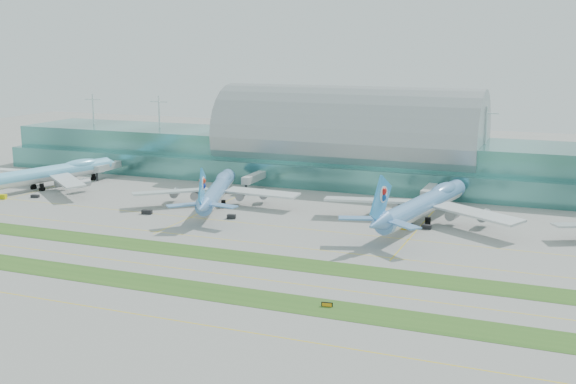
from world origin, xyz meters
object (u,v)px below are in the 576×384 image
at_px(airliner_b, 217,189).
at_px(airliner_c, 425,203).
at_px(terminal, 348,150).
at_px(airliner_a, 46,173).
at_px(taxiway_sign_east, 327,305).

distance_m(airliner_b, airliner_c, 80.31).
bearing_deg(airliner_b, terminal, 45.81).
bearing_deg(terminal, airliner_a, -150.66).
bearing_deg(taxiway_sign_east, airliner_b, 122.47).
relative_size(terminal, airliner_c, 4.12).
bearing_deg(terminal, taxiway_sign_east, -74.58).
distance_m(airliner_a, airliner_c, 164.26).
distance_m(airliner_a, airliner_b, 84.00).
xyz_separation_m(airliner_c, taxiway_sign_east, (-4.99, -90.95, -6.46)).
xyz_separation_m(terminal, taxiway_sign_east, (42.98, -155.77, -13.64)).
xyz_separation_m(terminal, airliner_a, (-116.29, -65.37, -7.48)).
relative_size(terminal, taxiway_sign_east, 121.47).
distance_m(terminal, airliner_c, 80.96).
bearing_deg(airliner_b, taxiway_sign_east, -68.15).
height_order(airliner_a, airliner_c, airliner_c).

